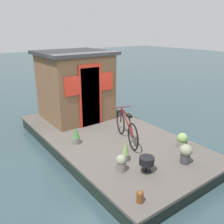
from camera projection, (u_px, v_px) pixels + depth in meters
name	position (u px, v px, depth m)	size (l,w,h in m)	color
ground_plane	(108.00, 146.00, 6.65)	(60.00, 60.00, 0.00)	#2D4247
houseboat_deck	(108.00, 140.00, 6.59)	(5.68, 2.94, 0.36)	#4C4742
houseboat_cabin	(75.00, 85.00, 7.50)	(1.95, 2.08, 2.08)	brown
bicycle	(126.00, 127.00, 6.06)	(1.53, 0.68, 0.78)	black
potted_plant_lavender	(182.00, 141.00, 5.76)	(0.25, 0.25, 0.38)	slate
potted_plant_mint	(126.00, 151.00, 5.18)	(0.16, 0.16, 0.48)	slate
potted_plant_ivy	(186.00, 153.00, 5.07)	(0.27, 0.27, 0.43)	#38383D
potted_plant_sage	(76.00, 136.00, 5.97)	(0.19, 0.19, 0.41)	slate
potted_plant_geranium	(121.00, 163.00, 4.82)	(0.21, 0.21, 0.35)	slate
charcoal_grill	(147.00, 161.00, 4.76)	(0.30, 0.30, 0.32)	black
mooring_bollard	(140.00, 196.00, 3.95)	(0.12, 0.12, 0.23)	brown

